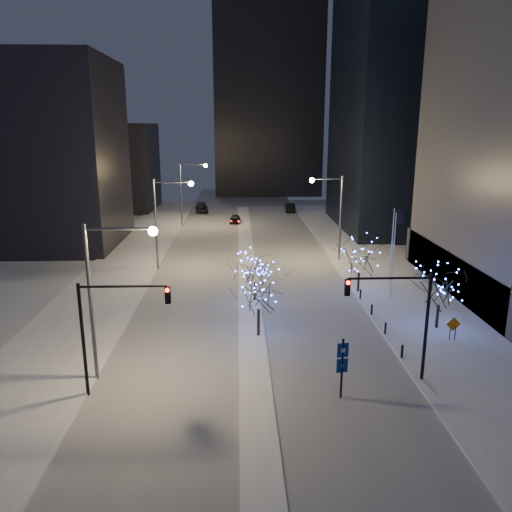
{
  "coord_description": "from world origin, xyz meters",
  "views": [
    {
      "loc": [
        -0.95,
        -27.02,
        15.57
      ],
      "look_at": [
        0.5,
        13.39,
        5.0
      ],
      "focal_mm": 35.0,
      "sensor_mm": 36.0,
      "label": 1
    }
  ],
  "objects_px": {
    "traffic_signal_east": "(402,310)",
    "holiday_tree_median_far": "(255,268)",
    "street_lamp_w_far": "(187,185)",
    "car_near": "(235,219)",
    "holiday_tree_median_near": "(258,290)",
    "wayfinding_sign": "(342,362)",
    "holiday_tree_plaza_near": "(440,287)",
    "street_lamp_w_mid": "(165,212)",
    "car_far": "(202,208)",
    "holiday_tree_plaza_far": "(360,255)",
    "construction_sign": "(453,326)",
    "street_lamp_w_near": "(107,281)",
    "street_lamp_east": "(333,207)",
    "traffic_signal_west": "(109,320)",
    "car_mid": "(290,207)"
  },
  "relations": [
    {
      "from": "car_near",
      "to": "holiday_tree_median_far",
      "type": "relative_size",
      "value": 0.87
    },
    {
      "from": "car_far",
      "to": "construction_sign",
      "type": "bearing_deg",
      "value": -75.15
    },
    {
      "from": "holiday_tree_plaza_near",
      "to": "car_far",
      "type": "bearing_deg",
      "value": 111.78
    },
    {
      "from": "car_mid",
      "to": "holiday_tree_plaza_near",
      "type": "distance_m",
      "value": 56.38
    },
    {
      "from": "traffic_signal_east",
      "to": "construction_sign",
      "type": "relative_size",
      "value": 3.84
    },
    {
      "from": "street_lamp_w_near",
      "to": "street_lamp_w_mid",
      "type": "xyz_separation_m",
      "value": [
        0.0,
        25.0,
        0.0
      ]
    },
    {
      "from": "traffic_signal_east",
      "to": "wayfinding_sign",
      "type": "relative_size",
      "value": 1.86
    },
    {
      "from": "holiday_tree_plaza_near",
      "to": "car_near",
      "type": "bearing_deg",
      "value": 109.75
    },
    {
      "from": "construction_sign",
      "to": "car_near",
      "type": "bearing_deg",
      "value": 106.17
    },
    {
      "from": "street_lamp_east",
      "to": "holiday_tree_median_far",
      "type": "relative_size",
      "value": 2.13
    },
    {
      "from": "car_near",
      "to": "street_lamp_east",
      "type": "bearing_deg",
      "value": -60.59
    },
    {
      "from": "traffic_signal_east",
      "to": "construction_sign",
      "type": "bearing_deg",
      "value": 43.99
    },
    {
      "from": "holiday_tree_plaza_near",
      "to": "wayfinding_sign",
      "type": "xyz_separation_m",
      "value": [
        -9.62,
        -9.95,
        -1.21
      ]
    },
    {
      "from": "holiday_tree_plaza_near",
      "to": "holiday_tree_median_near",
      "type": "bearing_deg",
      "value": -175.97
    },
    {
      "from": "traffic_signal_east",
      "to": "holiday_tree_median_far",
      "type": "xyz_separation_m",
      "value": [
        -8.44,
        15.13,
        -1.59
      ]
    },
    {
      "from": "street_lamp_w_near",
      "to": "car_far",
      "type": "bearing_deg",
      "value": 88.92
    },
    {
      "from": "street_lamp_w_far",
      "to": "construction_sign",
      "type": "relative_size",
      "value": 5.49
    },
    {
      "from": "traffic_signal_west",
      "to": "holiday_tree_plaza_far",
      "type": "relative_size",
      "value": 1.24
    },
    {
      "from": "holiday_tree_median_near",
      "to": "holiday_tree_plaza_near",
      "type": "distance_m",
      "value": 14.16
    },
    {
      "from": "holiday_tree_median_far",
      "to": "wayfinding_sign",
      "type": "bearing_deg",
      "value": -75.13
    },
    {
      "from": "street_lamp_w_mid",
      "to": "traffic_signal_east",
      "type": "relative_size",
      "value": 1.43
    },
    {
      "from": "car_far",
      "to": "holiday_tree_median_far",
      "type": "bearing_deg",
      "value": -86.73
    },
    {
      "from": "traffic_signal_west",
      "to": "street_lamp_w_far",
      "type": "bearing_deg",
      "value": 90.55
    },
    {
      "from": "street_lamp_w_far",
      "to": "traffic_signal_east",
      "type": "height_order",
      "value": "street_lamp_w_far"
    },
    {
      "from": "traffic_signal_east",
      "to": "holiday_tree_median_far",
      "type": "height_order",
      "value": "traffic_signal_east"
    },
    {
      "from": "holiday_tree_plaza_near",
      "to": "street_lamp_w_near",
      "type": "bearing_deg",
      "value": -163.17
    },
    {
      "from": "street_lamp_w_mid",
      "to": "car_far",
      "type": "relative_size",
      "value": 1.82
    },
    {
      "from": "car_mid",
      "to": "holiday_tree_median_far",
      "type": "relative_size",
      "value": 1.06
    },
    {
      "from": "street_lamp_w_mid",
      "to": "street_lamp_east",
      "type": "distance_m",
      "value": 19.26
    },
    {
      "from": "street_lamp_w_near",
      "to": "car_far",
      "type": "relative_size",
      "value": 1.82
    },
    {
      "from": "street_lamp_w_near",
      "to": "street_lamp_east",
      "type": "height_order",
      "value": "same"
    },
    {
      "from": "street_lamp_w_near",
      "to": "car_mid",
      "type": "bearing_deg",
      "value": 74.39
    },
    {
      "from": "wayfinding_sign",
      "to": "holiday_tree_median_far",
      "type": "bearing_deg",
      "value": 95.14
    },
    {
      "from": "car_near",
      "to": "wayfinding_sign",
      "type": "relative_size",
      "value": 1.08
    },
    {
      "from": "street_lamp_w_mid",
      "to": "car_near",
      "type": "relative_size",
      "value": 2.46
    },
    {
      "from": "street_lamp_w_far",
      "to": "traffic_signal_west",
      "type": "bearing_deg",
      "value": -89.45
    },
    {
      "from": "holiday_tree_plaza_far",
      "to": "construction_sign",
      "type": "xyz_separation_m",
      "value": [
        4.34,
        -11.46,
        -2.48
      ]
    },
    {
      "from": "car_mid",
      "to": "wayfinding_sign",
      "type": "xyz_separation_m",
      "value": [
        -3.7,
        -65.96,
        1.49
      ]
    },
    {
      "from": "street_lamp_w_mid",
      "to": "holiday_tree_plaza_far",
      "type": "relative_size",
      "value": 1.76
    },
    {
      "from": "car_near",
      "to": "holiday_tree_median_near",
      "type": "bearing_deg",
      "value": -83.83
    },
    {
      "from": "street_lamp_w_far",
      "to": "holiday_tree_plaza_near",
      "type": "distance_m",
      "value": 49.01
    },
    {
      "from": "street_lamp_w_far",
      "to": "car_near",
      "type": "height_order",
      "value": "street_lamp_w_far"
    },
    {
      "from": "street_lamp_east",
      "to": "wayfinding_sign",
      "type": "xyz_separation_m",
      "value": [
        -5.08,
        -30.83,
        -4.14
      ]
    },
    {
      "from": "wayfinding_sign",
      "to": "construction_sign",
      "type": "height_order",
      "value": "wayfinding_sign"
    },
    {
      "from": "street_lamp_w_far",
      "to": "holiday_tree_median_far",
      "type": "bearing_deg",
      "value": -75.26
    },
    {
      "from": "street_lamp_east",
      "to": "construction_sign",
      "type": "height_order",
      "value": "street_lamp_east"
    },
    {
      "from": "street_lamp_east",
      "to": "traffic_signal_east",
      "type": "distance_m",
      "value": 29.08
    },
    {
      "from": "holiday_tree_median_near",
      "to": "wayfinding_sign",
      "type": "height_order",
      "value": "holiday_tree_median_near"
    },
    {
      "from": "traffic_signal_west",
      "to": "holiday_tree_plaza_far",
      "type": "distance_m",
      "value": 26.26
    },
    {
      "from": "traffic_signal_east",
      "to": "wayfinding_sign",
      "type": "bearing_deg",
      "value": -155.16
    }
  ]
}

